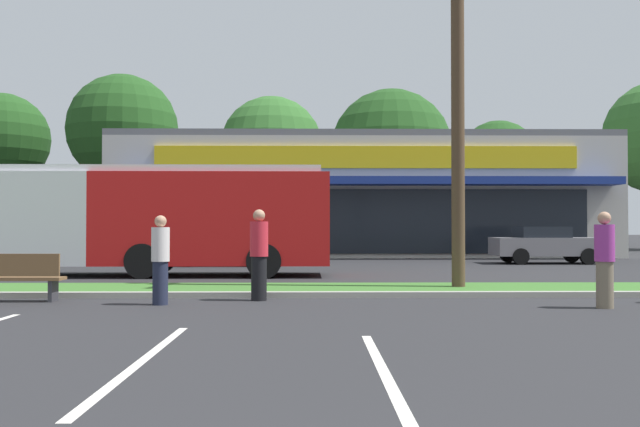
% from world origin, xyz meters
% --- Properties ---
extents(grass_median, '(56.00, 2.20, 0.12)m').
position_xyz_m(grass_median, '(0.00, 14.00, 0.06)').
color(grass_median, '#386B28').
rests_on(grass_median, ground_plane).
extents(curb_lip, '(56.00, 0.24, 0.12)m').
position_xyz_m(curb_lip, '(0.00, 12.78, 0.06)').
color(curb_lip, '#99968C').
rests_on(curb_lip, ground_plane).
extents(parking_stripe_1, '(0.12, 4.80, 0.01)m').
position_xyz_m(parking_stripe_1, '(-1.98, 6.11, 0.00)').
color(parking_stripe_1, silver).
rests_on(parking_stripe_1, ground_plane).
extents(parking_stripe_2, '(0.12, 4.80, 0.01)m').
position_xyz_m(parking_stripe_2, '(0.62, 5.37, 0.00)').
color(parking_stripe_2, silver).
rests_on(parking_stripe_2, ground_plane).
extents(storefront_building, '(24.44, 15.31, 6.03)m').
position_xyz_m(storefront_building, '(2.40, 36.99, 3.02)').
color(storefront_building, '#BCB7AD').
rests_on(storefront_building, ground_plane).
extents(tree_far_left, '(6.25, 6.25, 10.50)m').
position_xyz_m(tree_far_left, '(-21.06, 44.77, 7.36)').
color(tree_far_left, '#473323').
rests_on(tree_far_left, ground_plane).
extents(tree_left, '(7.28, 7.28, 11.57)m').
position_xyz_m(tree_left, '(-12.68, 43.84, 7.92)').
color(tree_left, '#473323').
rests_on(tree_left, ground_plane).
extents(tree_mid_left, '(7.22, 7.22, 10.63)m').
position_xyz_m(tree_mid_left, '(-2.95, 46.42, 7.01)').
color(tree_mid_left, '#473323').
rests_on(tree_mid_left, ground_plane).
extents(tree_mid, '(8.05, 8.05, 10.62)m').
position_xyz_m(tree_mid, '(5.15, 43.75, 6.59)').
color(tree_mid, '#473323').
rests_on(tree_mid, ground_plane).
extents(tree_mid_right, '(5.76, 5.76, 9.06)m').
position_xyz_m(tree_mid_right, '(13.21, 47.08, 6.17)').
color(tree_mid_right, '#473323').
rests_on(tree_mid_right, ground_plane).
extents(utility_pole, '(3.13, 2.38, 11.13)m').
position_xyz_m(utility_pole, '(3.09, 14.03, 5.92)').
color(utility_pole, '#4C3826').
rests_on(utility_pole, ground_plane).
extents(city_bus, '(12.57, 2.76, 3.25)m').
position_xyz_m(city_bus, '(-5.86, 19.11, 1.77)').
color(city_bus, '#B71414').
rests_on(city_bus, ground_plane).
extents(bus_stop_bench, '(1.60, 0.45, 0.95)m').
position_xyz_m(bus_stop_bench, '(-5.83, 12.03, 0.50)').
color(bus_stop_bench, brown).
rests_on(bus_stop_bench, ground_plane).
extents(car_1, '(4.26, 1.93, 1.47)m').
position_xyz_m(car_1, '(9.26, 25.74, 0.77)').
color(car_1, slate).
rests_on(car_1, ground_plane).
extents(car_2, '(4.19, 2.02, 1.45)m').
position_xyz_m(car_2, '(-3.29, 24.45, 0.76)').
color(car_2, '#9E998C').
rests_on(car_2, ground_plane).
extents(pedestrian_near_bench, '(0.34, 0.34, 1.69)m').
position_xyz_m(pedestrian_near_bench, '(-2.98, 11.50, 0.85)').
color(pedestrian_near_bench, '#1E2338').
rests_on(pedestrian_near_bench, ground_plane).
extents(pedestrian_by_pole, '(0.35, 0.35, 1.75)m').
position_xyz_m(pedestrian_by_pole, '(5.20, 10.87, 0.88)').
color(pedestrian_by_pole, '#726651').
rests_on(pedestrian_by_pole, ground_plane).
extents(pedestrian_far, '(0.37, 0.37, 1.82)m').
position_xyz_m(pedestrian_far, '(-1.17, 12.23, 0.92)').
color(pedestrian_far, black).
rests_on(pedestrian_far, ground_plane).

